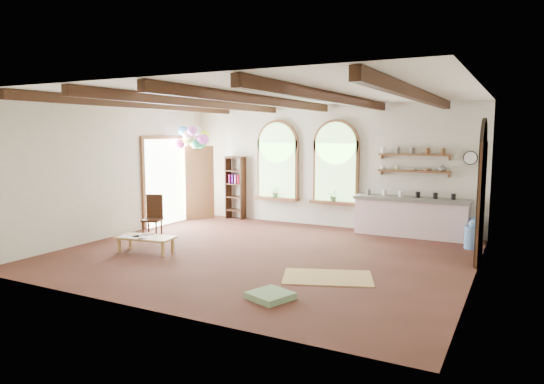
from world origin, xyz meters
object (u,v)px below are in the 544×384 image
Objects in this scene: kitchen_counter at (410,217)px; balloon_cluster at (193,138)px; side_chair at (153,225)px; coffee_table at (146,238)px.

balloon_cluster reaches higher than kitchen_counter.
side_chair is (-5.39, -2.98, -0.18)m from kitchen_counter.
coffee_table is 4.06m from balloon_cluster.
coffee_table is 1.09× the size of balloon_cluster.
side_chair is 2.93m from balloon_cluster.
side_chair is at bearing -81.40° from balloon_cluster.
side_chair reaches higher than kitchen_counter.
coffee_table is at bearing -136.98° from kitchen_counter.
kitchen_counter is 2.65× the size of side_chair.
balloon_cluster is at bearing 110.09° from coffee_table.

